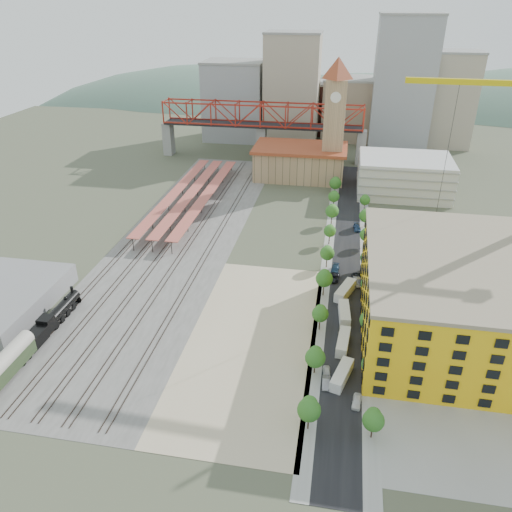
% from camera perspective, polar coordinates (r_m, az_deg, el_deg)
% --- Properties ---
extents(ground, '(400.00, 400.00, 0.00)m').
position_cam_1_polar(ground, '(138.44, 3.58, -1.92)').
color(ground, '#474C38').
rests_on(ground, ground).
extents(ballast_strip, '(36.00, 165.00, 0.06)m').
position_cam_1_polar(ballast_strip, '(160.85, -8.48, 2.28)').
color(ballast_strip, '#605E59').
rests_on(ballast_strip, ground).
extents(dirt_lot, '(28.00, 67.00, 0.06)m').
position_cam_1_polar(dirt_lot, '(112.85, -0.46, -9.55)').
color(dirt_lot, tan).
rests_on(dirt_lot, ground).
extents(street_asphalt, '(12.00, 170.00, 0.06)m').
position_cam_1_polar(street_asphalt, '(151.07, 10.31, 0.36)').
color(street_asphalt, black).
rests_on(street_asphalt, ground).
extents(sidewalk_west, '(3.00, 170.00, 0.04)m').
position_cam_1_polar(sidewalk_west, '(151.06, 8.23, 0.53)').
color(sidewalk_west, gray).
rests_on(sidewalk_west, ground).
extents(sidewalk_east, '(3.00, 170.00, 0.04)m').
position_cam_1_polar(sidewalk_east, '(151.30, 12.39, 0.19)').
color(sidewalk_east, gray).
rests_on(sidewalk_east, ground).
extents(construction_pad, '(50.00, 90.00, 0.06)m').
position_cam_1_polar(construction_pad, '(125.10, 23.49, -8.04)').
color(construction_pad, gray).
rests_on(construction_pad, ground).
extents(rail_tracks, '(26.56, 160.00, 0.18)m').
position_cam_1_polar(rail_tracks, '(161.36, -9.09, 2.36)').
color(rail_tracks, '#382B23').
rests_on(rail_tracks, ground).
extents(platform_canopies, '(16.00, 80.00, 4.12)m').
position_cam_1_polar(platform_canopies, '(184.82, -7.44, 7.13)').
color(platform_canopies, '#BF4C49').
rests_on(platform_canopies, ground).
extents(station_hall, '(38.00, 24.00, 13.10)m').
position_cam_1_polar(station_hall, '(211.65, 5.04, 10.70)').
color(station_hall, tan).
rests_on(station_hall, ground).
extents(clock_tower, '(12.00, 12.00, 52.00)m').
position_cam_1_polar(clock_tower, '(203.62, 9.03, 16.20)').
color(clock_tower, tan).
rests_on(clock_tower, ground).
extents(parking_garage, '(34.00, 26.00, 14.00)m').
position_cam_1_polar(parking_garage, '(200.70, 16.54, 8.80)').
color(parking_garage, silver).
rests_on(parking_garage, ground).
extents(truss_bridge, '(94.00, 9.60, 25.60)m').
position_cam_1_polar(truss_bridge, '(233.14, 0.68, 15.50)').
color(truss_bridge, gray).
rests_on(truss_bridge, ground).
extents(construction_building, '(44.60, 50.60, 18.80)m').
position_cam_1_polar(construction_building, '(119.46, 22.93, -4.30)').
color(construction_building, yellow).
rests_on(construction_building, ground).
extents(warehouse, '(22.00, 32.00, 5.00)m').
position_cam_1_polar(warehouse, '(136.37, -26.96, -4.51)').
color(warehouse, gray).
rests_on(warehouse, ground).
extents(street_trees, '(15.40, 124.40, 8.00)m').
position_cam_1_polar(street_trees, '(142.25, 10.23, -1.47)').
color(street_trees, '#285D1B').
rests_on(street_trees, ground).
extents(skyline, '(133.00, 46.00, 60.00)m').
position_cam_1_polar(skyline, '(265.96, 9.36, 17.55)').
color(skyline, '#9EA0A3').
rests_on(skyline, ground).
extents(distant_hills, '(647.00, 264.00, 227.00)m').
position_cam_1_polar(distant_hills, '(408.77, 14.13, 5.69)').
color(distant_hills, '#4C6B59').
rests_on(distant_hills, ground).
extents(locomotive, '(2.93, 22.62, 5.66)m').
position_cam_1_polar(locomotive, '(125.22, -22.00, -6.53)').
color(locomotive, black).
rests_on(locomotive, ground).
extents(coach, '(3.25, 18.85, 5.92)m').
position_cam_1_polar(coach, '(112.12, -27.11, -11.47)').
color(coach, '#25371E').
rests_on(coach, ground).
extents(site_trailer_a, '(4.72, 9.24, 2.45)m').
position_cam_1_polar(site_trailer_a, '(103.46, 9.77, -13.25)').
color(site_trailer_a, silver).
rests_on(site_trailer_a, ground).
extents(site_trailer_b, '(3.12, 9.12, 2.45)m').
position_cam_1_polar(site_trailer_b, '(111.86, 9.92, -9.66)').
color(site_trailer_b, silver).
rests_on(site_trailer_b, ground).
extents(site_trailer_c, '(3.12, 9.23, 2.48)m').
position_cam_1_polar(site_trailer_c, '(120.95, 10.05, -6.48)').
color(site_trailer_c, silver).
rests_on(site_trailer_c, ground).
extents(site_trailer_d, '(5.56, 9.83, 2.61)m').
position_cam_1_polar(site_trailer_d, '(129.66, 10.16, -3.90)').
color(site_trailer_d, silver).
rests_on(site_trailer_d, ground).
extents(car_0, '(1.89, 3.96, 1.31)m').
position_cam_1_polar(car_0, '(104.38, 8.07, -13.08)').
color(car_0, silver).
rests_on(car_0, ground).
extents(car_1, '(1.57, 4.09, 1.33)m').
position_cam_1_polar(car_1, '(102.10, 7.98, -14.16)').
color(car_1, gray).
rests_on(car_1, ground).
extents(car_2, '(2.73, 5.18, 1.39)m').
position_cam_1_polar(car_2, '(136.05, 8.94, -2.47)').
color(car_2, black).
rests_on(car_2, ground).
extents(car_3, '(2.44, 5.38, 1.53)m').
position_cam_1_polar(car_3, '(139.91, 9.02, -1.53)').
color(car_3, navy).
rests_on(car_3, ground).
extents(car_4, '(2.12, 4.31, 1.41)m').
position_cam_1_polar(car_4, '(99.21, 11.44, -16.00)').
color(car_4, silver).
rests_on(car_4, ground).
extents(car_5, '(2.41, 5.03, 1.59)m').
position_cam_1_polar(car_5, '(135.09, 11.46, -2.90)').
color(car_5, gray).
rests_on(car_5, ground).
extents(car_6, '(2.97, 5.15, 1.35)m').
position_cam_1_polar(car_6, '(137.02, 11.46, -2.48)').
color(car_6, black).
rests_on(car_6, ground).
extents(car_7, '(2.68, 5.40, 1.51)m').
position_cam_1_polar(car_7, '(166.39, 11.47, 3.18)').
color(car_7, navy).
rests_on(car_7, ground).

